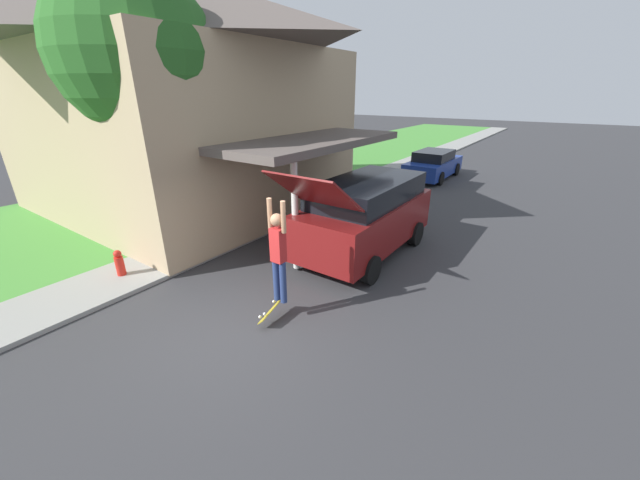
% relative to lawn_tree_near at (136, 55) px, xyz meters
% --- Properties ---
extents(ground_plane, '(120.00, 120.00, 0.00)m').
position_rel_lawn_tree_near_xyz_m(ground_plane, '(4.46, -1.61, -5.01)').
color(ground_plane, '#333335').
extents(lawn, '(10.00, 80.00, 0.08)m').
position_rel_lawn_tree_near_xyz_m(lawn, '(-3.54, 4.39, -4.97)').
color(lawn, '#478E38').
rests_on(lawn, ground_plane).
extents(sidewalk, '(1.80, 80.00, 0.10)m').
position_rel_lawn_tree_near_xyz_m(sidewalk, '(0.86, 4.39, -4.96)').
color(sidewalk, gray).
rests_on(sidewalk, ground_plane).
extents(house, '(12.75, 9.40, 7.84)m').
position_rel_lawn_tree_near_xyz_m(house, '(-3.14, 3.10, -0.87)').
color(house, tan).
rests_on(house, lawn).
extents(lawn_tree_near, '(3.84, 3.84, 6.87)m').
position_rel_lawn_tree_near_xyz_m(lawn_tree_near, '(0.00, 0.00, 0.00)').
color(lawn_tree_near, brown).
rests_on(lawn_tree_near, lawn).
extents(suv_parked, '(2.13, 5.22, 2.73)m').
position_rel_lawn_tree_near_xyz_m(suv_parked, '(4.88, 2.88, -3.86)').
color(suv_parked, maroon).
rests_on(suv_parked, ground_plane).
extents(car_down_street, '(1.86, 4.41, 1.41)m').
position_rel_lawn_tree_near_xyz_m(car_down_street, '(3.25, 13.24, -4.32)').
color(car_down_street, navy).
rests_on(car_down_street, ground_plane).
extents(skateboarder, '(0.41, 0.24, 2.06)m').
position_rel_lawn_tree_near_xyz_m(skateboarder, '(5.04, -0.82, -3.54)').
color(skateboarder, navy).
rests_on(skateboarder, ground_plane).
extents(skateboard, '(0.29, 0.76, 0.30)m').
position_rel_lawn_tree_near_xyz_m(skateboard, '(4.96, -1.02, -4.75)').
color(skateboard, '#A89323').
rests_on(skateboard, ground_plane).
extents(fire_hydrant, '(0.20, 0.20, 0.64)m').
position_rel_lawn_tree_near_xyz_m(fire_hydrant, '(0.82, -1.82, -4.59)').
color(fire_hydrant, red).
rests_on(fire_hydrant, sidewalk).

